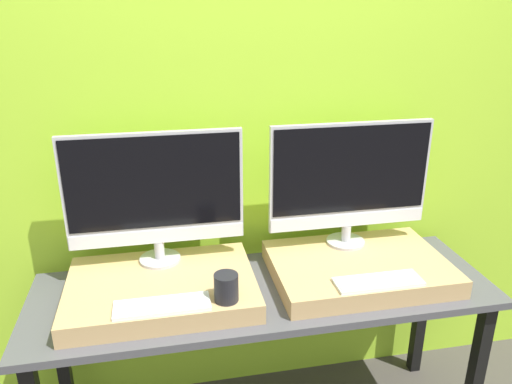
{
  "coord_description": "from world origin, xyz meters",
  "views": [
    {
      "loc": [
        -0.36,
        -1.36,
        1.77
      ],
      "look_at": [
        0.0,
        0.45,
        1.06
      ],
      "focal_mm": 35.0,
      "sensor_mm": 36.0,
      "label": 1
    }
  ],
  "objects_px": {
    "mug": "(226,288)",
    "monitor_right": "(350,179)",
    "monitor_left": "(155,193)",
    "keyboard_right": "(378,281)",
    "keyboard_left": "(162,305)"
  },
  "relations": [
    {
      "from": "monitor_left",
      "to": "monitor_right",
      "type": "xyz_separation_m",
      "value": [
        0.79,
        0.0,
        0.0
      ]
    },
    {
      "from": "mug",
      "to": "monitor_left",
      "type": "bearing_deg",
      "value": 123.5
    },
    {
      "from": "monitor_left",
      "to": "keyboard_left",
      "type": "bearing_deg",
      "value": -90.0
    },
    {
      "from": "monitor_left",
      "to": "monitor_right",
      "type": "distance_m",
      "value": 0.79
    },
    {
      "from": "mug",
      "to": "monitor_right",
      "type": "distance_m",
      "value": 0.7
    },
    {
      "from": "keyboard_left",
      "to": "monitor_right",
      "type": "relative_size",
      "value": 0.48
    },
    {
      "from": "mug",
      "to": "keyboard_right",
      "type": "height_order",
      "value": "mug"
    },
    {
      "from": "monitor_left",
      "to": "keyboard_left",
      "type": "height_order",
      "value": "monitor_left"
    },
    {
      "from": "monitor_right",
      "to": "mug",
      "type": "bearing_deg",
      "value": -149.47
    },
    {
      "from": "keyboard_left",
      "to": "keyboard_right",
      "type": "height_order",
      "value": "same"
    },
    {
      "from": "monitor_right",
      "to": "keyboard_right",
      "type": "xyz_separation_m",
      "value": [
        0.0,
        -0.33,
        -0.28
      ]
    },
    {
      "from": "monitor_left",
      "to": "mug",
      "type": "height_order",
      "value": "monitor_left"
    },
    {
      "from": "mug",
      "to": "keyboard_right",
      "type": "distance_m",
      "value": 0.57
    },
    {
      "from": "monitor_left",
      "to": "keyboard_right",
      "type": "bearing_deg",
      "value": -22.98
    },
    {
      "from": "keyboard_left",
      "to": "keyboard_right",
      "type": "distance_m",
      "value": 0.79
    }
  ]
}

